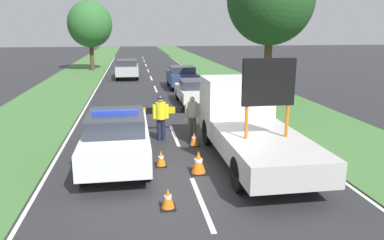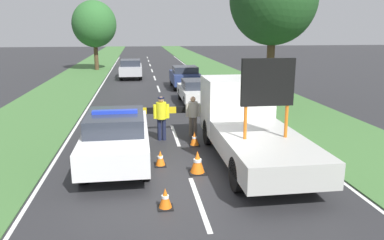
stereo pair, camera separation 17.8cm
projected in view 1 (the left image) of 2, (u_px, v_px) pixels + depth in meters
ground_plane at (191, 176)px, 10.47m from camera, size 160.00×160.00×0.00m
lane_markings at (155, 89)px, 25.74m from camera, size 8.11×61.30×0.01m
grass_verge_left at (70, 82)px, 28.71m from camera, size 4.32×120.00×0.03m
grass_verge_right at (229, 79)px, 30.61m from camera, size 4.32×120.00×0.03m
police_car at (117, 137)px, 11.32m from camera, size 1.90×4.98×1.67m
work_truck at (247, 122)px, 11.91m from camera, size 2.24×6.27×3.26m
road_barrier at (175, 111)px, 14.78m from camera, size 3.48×0.08×1.01m
police_officer at (161, 115)px, 13.60m from camera, size 0.59×0.37×1.63m
pedestrian_civilian at (192, 113)px, 14.09m from camera, size 0.56×0.35×1.55m
traffic_cone_near_police at (168, 199)px, 8.52m from camera, size 0.35×0.35×0.49m
traffic_cone_centre_front at (198, 162)px, 10.61m from camera, size 0.48×0.48×0.66m
traffic_cone_near_truck at (194, 139)px, 13.13m from camera, size 0.36×0.36×0.51m
traffic_cone_behind_barrier at (161, 158)px, 11.17m from camera, size 0.34×0.34×0.48m
queued_car_van_white at (196, 91)px, 20.43m from camera, size 1.95×4.11×1.33m
queued_car_hatch_blue at (182, 76)px, 25.94m from camera, size 1.84×4.00×1.50m
queued_car_sedan_silver at (127, 68)px, 31.03m from camera, size 1.79×4.58×1.53m
roadside_tree_near_left at (90, 24)px, 36.14m from camera, size 4.25×4.25×6.69m
utility_pole at (272, 18)px, 20.79m from camera, size 1.20×0.20×8.99m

